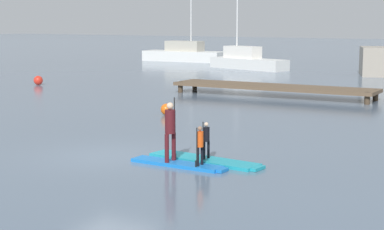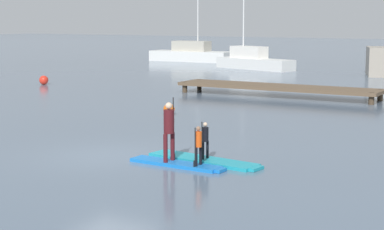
{
  "view_description": "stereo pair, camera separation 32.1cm",
  "coord_description": "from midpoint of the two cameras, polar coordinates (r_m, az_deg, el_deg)",
  "views": [
    {
      "loc": [
        11.65,
        -15.72,
        4.18
      ],
      "look_at": [
        1.56,
        2.27,
        1.1
      ],
      "focal_mm": 60.69,
      "sensor_mm": 36.0,
      "label": 1
    },
    {
      "loc": [
        11.93,
        -15.56,
        4.18
      ],
      "look_at": [
        1.56,
        2.27,
        1.1
      ],
      "focal_mm": 60.69,
      "sensor_mm": 36.0,
      "label": 2
    }
  ],
  "objects": [
    {
      "name": "paddleboard_far",
      "position": [
        18.61,
        -0.8,
        -4.34
      ],
      "size": [
        3.03,
        0.71,
        0.1
      ],
      "color": "blue",
      "rests_on": "ground"
    },
    {
      "name": "paddler_child_solo",
      "position": [
        18.97,
        1.64,
        -2.08
      ],
      "size": [
        0.21,
        0.39,
        1.12
      ],
      "color": "black",
      "rests_on": "paddleboard_near"
    },
    {
      "name": "mooring_buoy_near",
      "position": [
        28.35,
        -1.71,
        0.51
      ],
      "size": [
        0.5,
        0.5,
        0.5
      ],
      "primitive_type": "sphere",
      "color": "orange",
      "rests_on": "ground"
    },
    {
      "name": "paddler_adult",
      "position": [
        18.57,
        -1.53,
        -1.11
      ],
      "size": [
        0.32,
        0.53,
        1.84
      ],
      "color": "#4C1419",
      "rests_on": "paddleboard_far"
    },
    {
      "name": "trawler_grey_distant",
      "position": [
        63.9,
        0.09,
        5.39
      ],
      "size": [
        8.36,
        2.58,
        7.12
      ],
      "color": "silver",
      "rests_on": "ground"
    },
    {
      "name": "ground_plane",
      "position": [
        20.03,
        -6.69,
        -3.62
      ],
      "size": [
        240.0,
        240.0,
        0.0
      ],
      "primitive_type": "plane",
      "color": "slate"
    },
    {
      "name": "paddleboard_near",
      "position": [
        19.12,
        1.62,
        -4.0
      ],
      "size": [
        3.76,
        1.22,
        0.1
      ],
      "color": "#1E9EB2",
      "rests_on": "ground"
    },
    {
      "name": "paddler_child_front",
      "position": [
        18.09,
        1.05,
        -2.53
      ],
      "size": [
        0.2,
        0.39,
        1.11
      ],
      "color": "black",
      "rests_on": "paddleboard_far"
    },
    {
      "name": "mooring_buoy_mid",
      "position": [
        42.38,
        -12.69,
        3.01
      ],
      "size": [
        0.58,
        0.58,
        0.58
      ],
      "primitive_type": "sphere",
      "color": "red",
      "rests_on": "ground"
    },
    {
      "name": "motor_boat_small_navy",
      "position": [
        54.38,
        5.57,
        4.78
      ],
      "size": [
        7.48,
        3.89,
        6.37
      ],
      "color": "silver",
      "rests_on": "ground"
    },
    {
      "name": "floating_dock",
      "position": [
        35.39,
        7.75,
        2.43
      ],
      "size": [
        11.24,
        2.28,
        0.6
      ],
      "color": "brown",
      "rests_on": "ground"
    }
  ]
}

